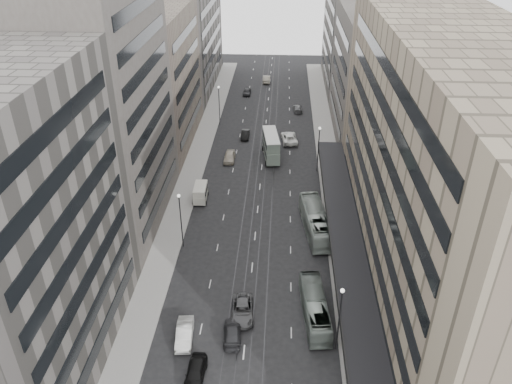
% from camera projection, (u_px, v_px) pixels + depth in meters
% --- Properties ---
extents(ground, '(220.00, 220.00, 0.00)m').
position_uv_depth(ground, '(248.00, 312.00, 57.59)').
color(ground, black).
rests_on(ground, ground).
extents(sidewalk_right, '(4.00, 125.00, 0.15)m').
position_uv_depth(sidewalk_right, '(329.00, 164.00, 89.23)').
color(sidewalk_right, gray).
rests_on(sidewalk_right, ground).
extents(sidewalk_left, '(4.00, 125.00, 0.15)m').
position_uv_depth(sidewalk_left, '(196.00, 161.00, 90.37)').
color(sidewalk_left, gray).
rests_on(sidewalk_left, ground).
extents(department_store, '(19.20, 60.00, 30.00)m').
position_uv_depth(department_store, '(442.00, 170.00, 55.86)').
color(department_store, gray).
rests_on(department_store, ground).
extents(building_right_mid, '(15.00, 28.00, 24.00)m').
position_uv_depth(building_right_mid, '(378.00, 75.00, 95.19)').
color(building_right_mid, '#49443F').
rests_on(building_right_mid, ground).
extents(building_right_far, '(15.00, 32.00, 28.00)m').
position_uv_depth(building_right_far, '(360.00, 29.00, 119.98)').
color(building_right_far, '#68645E').
rests_on(building_right_far, ground).
extents(building_left_b, '(15.00, 26.00, 34.00)m').
position_uv_depth(building_left_b, '(96.00, 109.00, 66.31)').
color(building_left_b, '#49443F').
rests_on(building_left_b, ground).
extents(building_left_c, '(15.00, 28.00, 25.00)m').
position_uv_depth(building_left_c, '(148.00, 79.00, 91.81)').
color(building_left_c, '#6A6153').
rests_on(building_left_c, ground).
extents(building_left_d, '(15.00, 38.00, 28.00)m').
position_uv_depth(building_left_d, '(181.00, 30.00, 119.43)').
color(building_left_d, '#68645E').
rests_on(building_left_d, ground).
extents(lamp_right_near, '(0.44, 0.44, 8.32)m').
position_uv_depth(lamp_right_near, '(340.00, 313.00, 50.19)').
color(lamp_right_near, '#262628').
rests_on(lamp_right_near, ground).
extents(lamp_right_far, '(0.44, 0.44, 8.32)m').
position_uv_depth(lamp_right_far, '(319.00, 144.00, 84.59)').
color(lamp_right_far, '#262628').
rests_on(lamp_right_far, ground).
extents(lamp_left_near, '(0.44, 0.44, 8.32)m').
position_uv_depth(lamp_left_near, '(180.00, 215.00, 65.72)').
color(lamp_left_near, '#262628').
rests_on(lamp_left_near, ground).
extents(lamp_left_far, '(0.44, 0.44, 8.32)m').
position_uv_depth(lamp_left_far, '(219.00, 101.00, 102.70)').
color(lamp_left_far, '#262628').
rests_on(lamp_left_far, ground).
extents(bus_near, '(3.37, 10.54, 2.89)m').
position_uv_depth(bus_near, '(315.00, 307.00, 56.13)').
color(bus_near, gray).
rests_on(bus_near, ground).
extents(bus_far, '(4.50, 12.55, 3.42)m').
position_uv_depth(bus_far, '(316.00, 221.00, 70.65)').
color(bus_far, '#939E96').
rests_on(bus_far, ground).
extents(double_decker, '(3.53, 8.73, 4.64)m').
position_uv_depth(double_decker, '(271.00, 145.00, 90.45)').
color(double_decker, slate).
rests_on(double_decker, ground).
extents(panel_van, '(2.19, 4.25, 2.64)m').
position_uv_depth(panel_van, '(200.00, 192.00, 78.03)').
color(panel_van, beige).
rests_on(panel_van, ground).
extents(sedan_0, '(2.02, 4.72, 1.59)m').
position_uv_depth(sedan_0, '(196.00, 372.00, 49.23)').
color(sedan_0, black).
rests_on(sedan_0, ground).
extents(sedan_1, '(2.12, 4.99, 1.60)m').
position_uv_depth(sedan_1, '(184.00, 334.00, 53.61)').
color(sedan_1, silver).
rests_on(sedan_1, ground).
extents(sedan_2, '(2.86, 5.55, 1.50)m').
position_uv_depth(sedan_2, '(242.00, 310.00, 56.74)').
color(sedan_2, '#515153').
rests_on(sedan_2, ground).
extents(sedan_3, '(2.40, 4.98, 1.40)m').
position_uv_depth(sedan_3, '(232.00, 333.00, 53.87)').
color(sedan_3, '#292A2C').
rests_on(sedan_3, ground).
extents(sedan_4, '(1.98, 4.80, 1.63)m').
position_uv_depth(sedan_4, '(230.00, 157.00, 90.30)').
color(sedan_4, '#ABA18E').
rests_on(sedan_4, ground).
extents(sedan_5, '(1.53, 4.34, 1.43)m').
position_uv_depth(sedan_5, '(245.00, 134.00, 99.00)').
color(sedan_5, black).
rests_on(sedan_5, ground).
extents(sedan_6, '(3.52, 6.45, 1.71)m').
position_uv_depth(sedan_6, '(289.00, 138.00, 97.38)').
color(sedan_6, white).
rests_on(sedan_6, ground).
extents(sedan_7, '(2.17, 4.68, 1.32)m').
position_uv_depth(sedan_7, '(298.00, 108.00, 111.46)').
color(sedan_7, '#59595B').
rests_on(sedan_7, ground).
extents(sedan_8, '(1.84, 4.37, 1.47)m').
position_uv_depth(sedan_8, '(247.00, 92.00, 120.89)').
color(sedan_8, '#242426').
rests_on(sedan_8, ground).
extents(sedan_9, '(1.81, 5.16, 1.70)m').
position_uv_depth(sedan_9, '(267.00, 79.00, 129.04)').
color(sedan_9, gray).
rests_on(sedan_9, ground).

